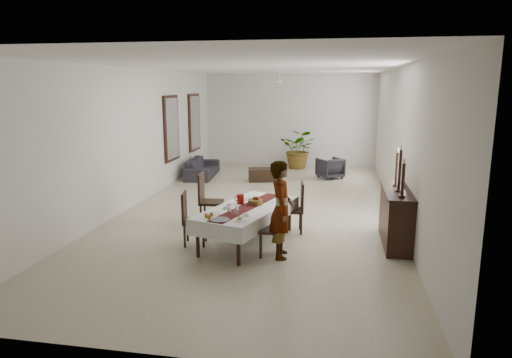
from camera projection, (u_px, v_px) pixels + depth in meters
name	position (u px, v px, depth m)	size (l,w,h in m)	color
floor	(261.00, 208.00, 10.60)	(6.00, 12.00, 0.00)	#B8B092
ceiling	(261.00, 67.00, 9.95)	(6.00, 12.00, 0.02)	white
wall_back	(290.00, 120.00, 16.06)	(6.00, 0.02, 3.20)	silver
wall_front	(159.00, 210.00, 4.50)	(6.00, 0.02, 3.20)	silver
wall_left	(137.00, 137.00, 10.80)	(0.02, 12.00, 3.20)	silver
wall_right	(399.00, 143.00, 9.75)	(0.02, 12.00, 3.20)	silver
dining_table_top	(248.00, 209.00, 8.16)	(0.88, 2.12, 0.04)	black
table_leg_fl	(198.00, 239.00, 7.53)	(0.06, 0.06, 0.62)	black
table_leg_fr	(239.00, 247.00, 7.17)	(0.06, 0.06, 0.62)	black
table_leg_bl	(255.00, 210.00, 9.27)	(0.06, 0.06, 0.62)	black
table_leg_br	(290.00, 215.00, 8.92)	(0.06, 0.06, 0.62)	black
tablecloth_top	(248.00, 207.00, 8.15)	(1.04, 2.28, 0.01)	white
tablecloth_drape_left	(223.00, 210.00, 8.41)	(0.01, 2.28, 0.26)	silver
tablecloth_drape_right	(274.00, 218.00, 7.94)	(0.01, 2.28, 0.26)	white
tablecloth_drape_near	(213.00, 232.00, 7.19)	(1.04, 0.01, 0.26)	silver
tablecloth_drape_far	(275.00, 200.00, 9.16)	(1.04, 0.01, 0.26)	silver
table_runner	(248.00, 207.00, 8.15)	(0.31, 2.21, 0.00)	maroon
red_pitcher	(240.00, 199.00, 8.35)	(0.13, 0.13, 0.18)	maroon
pitcher_handle	(237.00, 199.00, 8.38)	(0.11, 0.11, 0.02)	maroon
wine_glass_near	(237.00, 211.00, 7.59)	(0.06, 0.06, 0.15)	white
wine_glass_mid	(229.00, 209.00, 7.75)	(0.06, 0.06, 0.15)	silver
teacup_right	(246.00, 215.00, 7.57)	(0.08, 0.08, 0.05)	white
saucer_right	(246.00, 216.00, 7.57)	(0.13, 0.13, 0.01)	white
teacup_left	(226.00, 208.00, 8.00)	(0.08, 0.08, 0.05)	silver
saucer_left	(226.00, 209.00, 8.00)	(0.13, 0.13, 0.01)	white
plate_near_right	(240.00, 220.00, 7.33)	(0.21, 0.21, 0.01)	white
bread_near_right	(240.00, 219.00, 7.32)	(0.08, 0.08, 0.08)	tan
plate_near_left	(215.00, 214.00, 7.70)	(0.21, 0.21, 0.01)	white
plate_far_left	(247.00, 199.00, 8.70)	(0.21, 0.21, 0.01)	silver
serving_tray	(220.00, 220.00, 7.34)	(0.32, 0.32, 0.02)	#46464B
jam_jar_a	(209.00, 217.00, 7.41)	(0.06, 0.06, 0.07)	#885613
jam_jar_b	(206.00, 216.00, 7.49)	(0.06, 0.06, 0.07)	#8D5014
jam_jar_c	(211.00, 215.00, 7.55)	(0.06, 0.06, 0.07)	brown
fruit_basket	(255.00, 202.00, 8.31)	(0.26, 0.26, 0.09)	brown
fruit_red	(257.00, 198.00, 8.30)	(0.08, 0.08, 0.08)	maroon
fruit_green	(254.00, 198.00, 8.34)	(0.07, 0.07, 0.07)	#5A7C25
chair_right_near_seat	(271.00, 230.00, 7.61)	(0.42, 0.42, 0.05)	black
chair_right_near_leg_fl	(281.00, 247.00, 7.49)	(0.04, 0.04, 0.42)	black
chair_right_near_leg_fr	(281.00, 240.00, 7.82)	(0.04, 0.04, 0.42)	black
chair_right_near_leg_bl	(261.00, 246.00, 7.50)	(0.04, 0.04, 0.42)	black
chair_right_near_leg_br	(261.00, 239.00, 7.83)	(0.04, 0.04, 0.42)	black
chair_right_near_back	(283.00, 213.00, 7.55)	(0.42, 0.04, 0.54)	black
chair_right_far_seat	(292.00, 210.00, 8.80)	(0.42, 0.42, 0.05)	black
chair_right_far_leg_fl	(301.00, 224.00, 8.68)	(0.04, 0.04, 0.41)	black
chair_right_far_leg_fr	(300.00, 219.00, 9.01)	(0.04, 0.04, 0.41)	black
chair_right_far_leg_bl	(283.00, 224.00, 8.69)	(0.04, 0.04, 0.41)	black
chair_right_far_leg_br	(283.00, 219.00, 9.02)	(0.04, 0.04, 0.41)	black
chair_right_far_back	(302.00, 196.00, 8.74)	(0.42, 0.04, 0.53)	black
chair_left_near_seat	(195.00, 222.00, 8.12)	(0.40, 0.40, 0.05)	black
chair_left_near_leg_fl	(188.00, 231.00, 8.33)	(0.04, 0.04, 0.40)	black
chair_left_near_leg_fr	(185.00, 237.00, 8.00)	(0.04, 0.04, 0.40)	black
chair_left_near_leg_bl	(206.00, 231.00, 8.32)	(0.04, 0.04, 0.40)	black
chair_left_near_leg_br	(203.00, 237.00, 8.00)	(0.04, 0.04, 0.40)	black
chair_left_near_back	(184.00, 207.00, 8.06)	(0.40, 0.04, 0.52)	black
chair_left_far_seat	(211.00, 202.00, 9.25)	(0.45, 0.45, 0.05)	black
chair_left_far_leg_fl	(205.00, 211.00, 9.50)	(0.05, 0.05, 0.45)	black
chair_left_far_leg_fr	(201.00, 216.00, 9.14)	(0.05, 0.05, 0.45)	black
chair_left_far_leg_bl	(222.00, 212.00, 9.47)	(0.05, 0.05, 0.45)	black
chair_left_far_leg_br	(219.00, 217.00, 9.11)	(0.05, 0.05, 0.45)	black
chair_left_far_back	(201.00, 187.00, 9.21)	(0.45, 0.04, 0.58)	black
woman	(281.00, 210.00, 7.46)	(0.59, 0.39, 1.62)	#9A9EA3
sideboard_body	(396.00, 218.00, 8.16)	(0.43, 1.61, 0.96)	black
sideboard_top	(397.00, 190.00, 8.06)	(0.47, 1.67, 0.03)	black
candlestick_near_base	(402.00, 197.00, 7.48)	(0.11, 0.11, 0.03)	black
candlestick_near_shaft	(403.00, 180.00, 7.43)	(0.05, 0.05, 0.54)	black
candlestick_near_candle	(404.00, 161.00, 7.36)	(0.04, 0.04, 0.09)	beige
candlestick_mid_base	(399.00, 191.00, 7.90)	(0.11, 0.11, 0.03)	black
candlestick_mid_shaft	(400.00, 170.00, 7.82)	(0.05, 0.05, 0.70)	black
candlestick_mid_candle	(401.00, 147.00, 7.74)	(0.04, 0.04, 0.09)	silver
candlestick_far_base	(396.00, 185.00, 8.31)	(0.11, 0.11, 0.03)	black
candlestick_far_shaft	(397.00, 169.00, 8.25)	(0.05, 0.05, 0.59)	black
candlestick_far_candle	(398.00, 150.00, 8.18)	(0.04, 0.04, 0.09)	#EDE7CD
sofa	(202.00, 168.00, 14.22)	(1.93, 0.75, 0.56)	#2A282E
armchair	(330.00, 168.00, 13.95)	(0.67, 0.69, 0.63)	#2A272D
coffee_table	(263.00, 175.00, 13.59)	(0.83, 0.56, 0.37)	black
potted_plant	(299.00, 149.00, 15.53)	(1.20, 1.04, 1.34)	#2F5A24
mirror_frame_near	(171.00, 128.00, 12.92)	(0.06, 1.05, 1.85)	black
mirror_glass_near	(173.00, 128.00, 12.91)	(0.01, 0.90, 1.70)	white
mirror_frame_far	(194.00, 123.00, 14.94)	(0.06, 1.05, 1.85)	black
mirror_glass_far	(195.00, 123.00, 14.93)	(0.01, 0.90, 1.70)	silver
fan_rod	(279.00, 74.00, 12.86)	(0.04, 0.04, 0.20)	white
fan_hub	(279.00, 82.00, 12.90)	(0.16, 0.16, 0.08)	white
fan_blade_n	(281.00, 82.00, 13.24)	(0.10, 0.55, 0.01)	silver
fan_blade_s	(277.00, 82.00, 12.57)	(0.10, 0.55, 0.01)	silver
fan_blade_e	(291.00, 82.00, 12.84)	(0.55, 0.10, 0.01)	silver
fan_blade_w	(267.00, 82.00, 12.97)	(0.55, 0.10, 0.01)	white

